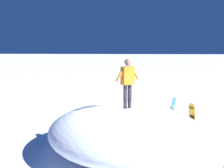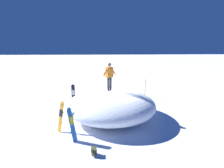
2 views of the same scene
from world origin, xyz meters
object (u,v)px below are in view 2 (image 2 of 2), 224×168
snowboard_tertiary_upright (73,95)px  backpack_near (94,152)px  snowboard_primary_upright (72,124)px  snowboard_secondary_upright (61,116)px  trail_marker_pole (145,88)px  snowboarder_standing (109,75)px

snowboard_tertiary_upright → backpack_near: 6.82m
snowboard_primary_upright → snowboard_secondary_upright: 1.29m
snowboard_tertiary_upright → trail_marker_pole: 6.46m
snowboard_primary_upright → trail_marker_pole: bearing=-129.1°
backpack_near → snowboard_primary_upright: bearing=-49.6°
snowboard_primary_upright → backpack_near: (-1.07, 1.26, -0.70)m
snowboarder_standing → snowboard_tertiary_upright: bearing=-43.4°
snowboard_primary_upright → snowboard_secondary_upright: snowboard_primary_upright is taller
snowboard_secondary_upright → trail_marker_pole: trail_marker_pole is taller
snowboarder_standing → snowboard_tertiary_upright: (2.69, -2.54, -1.96)m
snowboarder_standing → snowboard_primary_upright: 3.93m
snowboarder_standing → snowboard_secondary_upright: 3.78m
snowboarder_standing → backpack_near: snowboarder_standing is taller
backpack_near → trail_marker_pole: (-4.51, -8.14, 0.72)m
snowboarder_standing → trail_marker_pole: size_ratio=1.04×
snowboard_primary_upright → snowboarder_standing: bearing=-126.3°
snowboard_tertiary_upright → backpack_near: size_ratio=3.32×
snowboard_primary_upright → snowboard_secondary_upright: (0.74, -1.06, -0.01)m
snowboard_secondary_upright → backpack_near: bearing=127.9°
snowboard_primary_upright → trail_marker_pole: 8.86m
snowboard_primary_upright → trail_marker_pole: size_ratio=0.99×
backpack_near → trail_marker_pole: 9.34m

